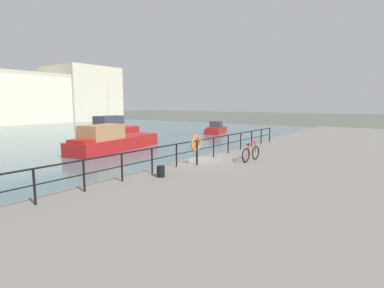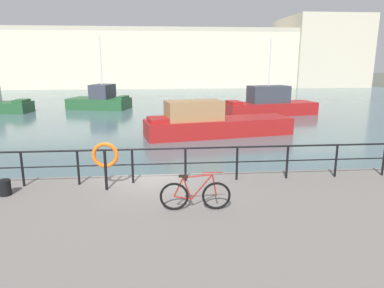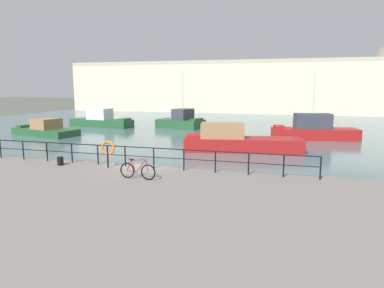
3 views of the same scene
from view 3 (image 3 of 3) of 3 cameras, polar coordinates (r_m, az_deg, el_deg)
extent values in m
plane|color=#4C5147|center=(19.34, -8.30, -6.32)|extent=(240.00, 240.00, 0.00)
cube|color=#476066|center=(48.06, 6.56, 3.18)|extent=(80.00, 60.00, 0.01)
cube|color=slate|center=(13.81, -19.63, -11.00)|extent=(56.00, 13.00, 1.07)
cube|color=beige|center=(73.29, 9.96, 8.92)|extent=(74.92, 14.02, 9.35)
cube|color=#B1A993|center=(66.76, 9.46, 13.20)|extent=(74.92, 0.60, 0.70)
cube|color=#23512D|center=(46.70, -14.58, 3.35)|extent=(8.59, 3.39, 0.96)
cube|color=silver|center=(46.73, -14.85, 4.79)|extent=(2.95, 2.40, 1.40)
cube|color=#23512D|center=(44.62, -10.99, 3.98)|extent=(1.19, 1.81, 0.24)
cube|color=maroon|center=(36.42, 19.38, 1.57)|extent=(8.49, 3.93, 1.09)
cube|color=#333842|center=(36.22, 19.13, 3.58)|extent=(3.70, 2.37, 1.46)
cube|color=maroon|center=(35.64, 14.08, 2.74)|extent=(1.28, 1.86, 0.24)
cylinder|color=silver|center=(36.06, 19.36, 7.81)|extent=(0.10, 0.10, 3.90)
cube|color=#23512D|center=(40.48, -22.82, 1.84)|extent=(7.90, 4.59, 0.72)
cube|color=#997047|center=(40.21, -22.71, 3.09)|extent=(2.74, 2.88, 1.07)
cube|color=#23512D|center=(42.92, -25.44, 2.71)|extent=(1.34, 2.22, 0.24)
cube|color=maroon|center=(28.52, 8.34, -0.08)|extent=(9.70, 4.18, 1.07)
cube|color=#997047|center=(28.31, 5.00, 2.23)|extent=(3.74, 2.52, 1.20)
cube|color=maroon|center=(28.47, 0.40, 1.34)|extent=(1.43, 1.91, 0.24)
cube|color=#23512D|center=(43.95, -1.93, 3.35)|extent=(6.36, 4.40, 1.05)
cube|color=#333842|center=(43.61, -1.50, 4.89)|extent=(2.42, 2.96, 1.34)
cube|color=#23512D|center=(42.59, 0.79, 4.03)|extent=(1.23, 2.17, 0.24)
cylinder|color=silver|center=(43.48, -1.52, 8.75)|extent=(0.10, 0.10, 4.53)
cylinder|color=black|center=(23.24, -28.85, -0.71)|extent=(0.07, 0.07, 1.05)
cylinder|color=black|center=(22.15, -25.89, -0.93)|extent=(0.07, 0.07, 1.05)
cylinder|color=black|center=(21.12, -22.63, -1.18)|extent=(0.07, 0.07, 1.05)
cylinder|color=black|center=(20.17, -19.05, -1.44)|extent=(0.07, 0.07, 1.05)
cylinder|color=black|center=(19.30, -15.14, -1.72)|extent=(0.07, 0.07, 1.05)
cylinder|color=black|center=(18.53, -10.88, -2.01)|extent=(0.07, 0.07, 1.05)
cylinder|color=black|center=(17.88, -6.27, -2.32)|extent=(0.07, 0.07, 1.05)
cylinder|color=black|center=(17.35, -1.35, -2.63)|extent=(0.07, 0.07, 1.05)
cylinder|color=black|center=(16.95, 3.85, -2.93)|extent=(0.07, 0.07, 1.05)
cylinder|color=black|center=(16.70, 9.24, -3.23)|extent=(0.07, 0.07, 1.05)
cylinder|color=black|center=(16.60, 14.76, -3.50)|extent=(0.07, 0.07, 1.05)
cylinder|color=black|center=(16.66, 20.29, -3.73)|extent=(0.07, 0.07, 1.05)
cylinder|color=black|center=(18.44, -10.93, -0.41)|extent=(19.26, 0.06, 0.06)
cylinder|color=black|center=(18.52, -10.88, -1.85)|extent=(19.26, 0.04, 0.04)
torus|color=black|center=(15.73, -7.18, -4.59)|extent=(0.72, 0.09, 0.72)
torus|color=black|center=(16.20, -10.54, -4.26)|extent=(0.72, 0.09, 0.72)
cylinder|color=maroon|center=(15.83, -8.39, -3.63)|extent=(0.55, 0.06, 0.66)
cylinder|color=maroon|center=(16.00, -9.54, -3.65)|extent=(0.24, 0.05, 0.58)
cylinder|color=maroon|center=(15.81, -8.74, -2.60)|extent=(0.72, 0.07, 0.11)
cylinder|color=maroon|center=(16.11, -9.87, -4.47)|extent=(0.43, 0.06, 0.12)
cylinder|color=maroon|center=(16.09, -10.22, -3.45)|extent=(0.26, 0.05, 0.51)
cylinder|color=maroon|center=(15.68, -7.38, -3.58)|extent=(0.14, 0.04, 0.57)
cube|color=black|center=(15.98, -9.89, -2.49)|extent=(0.22, 0.10, 0.05)
cylinder|color=maroon|center=(15.63, -7.58, -2.39)|extent=(0.52, 0.05, 0.02)
cylinder|color=black|center=(19.81, -20.74, -2.62)|extent=(0.32, 0.32, 0.44)
cylinder|color=black|center=(18.40, -13.62, -2.03)|extent=(0.08, 0.08, 1.15)
torus|color=orange|center=(18.37, -13.59, -0.63)|extent=(0.75, 0.11, 0.75)
camera|label=1|loc=(21.73, -53.20, 2.27)|focal=27.89mm
camera|label=2|loc=(9.45, -35.67, 4.56)|focal=32.99mm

